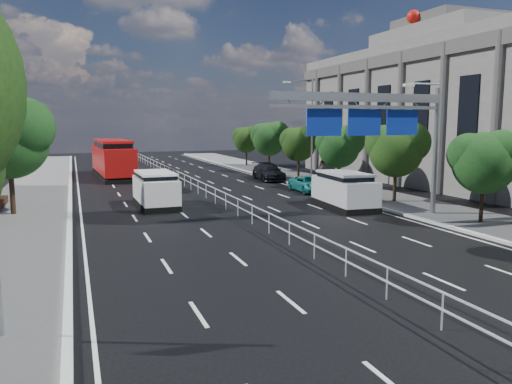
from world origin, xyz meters
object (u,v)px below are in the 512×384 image
overhead_gantry (378,117)px  parked_car_teal (309,184)px  silver_minivan (344,190)px  parked_car_dark (268,172)px  pedestrian_b (322,171)px  near_car_silver (160,180)px  white_minivan (156,190)px  red_bus (113,158)px  near_car_dark (113,158)px

overhead_gantry → parked_car_teal: size_ratio=2.31×
silver_minivan → parked_car_teal: size_ratio=1.25×
parked_car_dark → pedestrian_b: (3.70, -3.64, 0.30)m
parked_car_teal → pedestrian_b: pedestrian_b is taller
near_car_silver → silver_minivan: 15.58m
white_minivan → silver_minivan: (10.99, -4.42, 0.00)m
overhead_gantry → parked_car_teal: 12.40m
white_minivan → parked_car_dark: 16.71m
white_minivan → pedestrian_b: bearing=25.1°
red_bus → parked_car_dark: 15.36m
near_car_silver → near_car_dark: bearing=-81.9°
white_minivan → red_bus: 19.02m
overhead_gantry → parked_car_dark: overhead_gantry is taller
parked_car_teal → near_car_dark: bearing=113.2°
white_minivan → near_car_dark: 34.97m
near_car_dark → pedestrian_b: pedestrian_b is taller
near_car_silver → red_bus: bearing=-71.0°
near_car_silver → parked_car_teal: 11.75m
silver_minivan → pedestrian_b: 13.16m
white_minivan → parked_car_dark: (12.17, 11.43, -0.33)m
overhead_gantry → white_minivan: overhead_gantry is taller
overhead_gantry → parked_car_dark: size_ratio=1.94×
white_minivan → near_car_dark: bearing=88.9°
overhead_gantry → pedestrian_b: 17.60m
white_minivan → red_bus: bearing=92.5°
white_minivan → parked_car_teal: 12.52m
near_car_silver → pedestrian_b: (14.26, -0.22, 0.31)m
near_car_silver → parked_car_dark: parked_car_dark is taller
silver_minivan → overhead_gantry: bearing=-91.1°
red_bus → overhead_gantry: bearing=-69.4°
near_car_dark → parked_car_dark: bearing=121.6°
overhead_gantry → red_bus: bearing=113.3°
silver_minivan → parked_car_dark: bearing=90.0°
parked_car_teal → silver_minivan: bearing=-96.8°
red_bus → silver_minivan: size_ratio=2.23×
overhead_gantry → near_car_silver: bearing=118.8°
white_minivan → pedestrian_b: size_ratio=2.80×
near_car_dark → parked_car_dark: size_ratio=0.92×
parked_car_dark → pedestrian_b: pedestrian_b is taller
near_car_silver → pedestrian_b: size_ratio=2.39×
parked_car_teal → parked_car_dark: size_ratio=0.84×
near_car_dark → silver_minivan: silver_minivan is taller
red_bus → silver_minivan: (12.15, -23.39, -0.80)m
near_car_silver → overhead_gantry: bearing=123.5°
white_minivan → near_car_silver: (1.62, 8.02, -0.34)m
parked_car_teal → parked_car_dark: parked_car_dark is taller
overhead_gantry → pedestrian_b: bearing=72.0°
overhead_gantry → silver_minivan: (0.37, 3.95, -4.51)m
near_car_dark → silver_minivan: bearing=109.8°
near_car_dark → silver_minivan: (10.96, -39.39, 0.30)m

